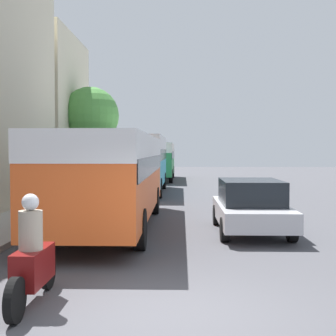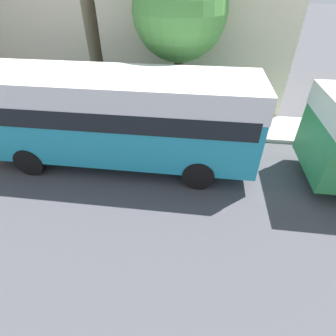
% 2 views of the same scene
% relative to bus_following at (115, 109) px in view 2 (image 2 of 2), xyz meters
% --- Properties ---
extents(bus_following, '(2.51, 9.11, 3.14)m').
position_rel_bus_following_xyz_m(bus_following, '(0.00, 0.00, 0.00)').
color(bus_following, teal).
rests_on(bus_following, ground_plane).
extents(street_tree, '(3.41, 3.41, 5.98)m').
position_rel_bus_following_xyz_m(street_tree, '(-3.19, 1.73, 2.37)').
color(street_tree, brown).
rests_on(street_tree, sidewalk).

